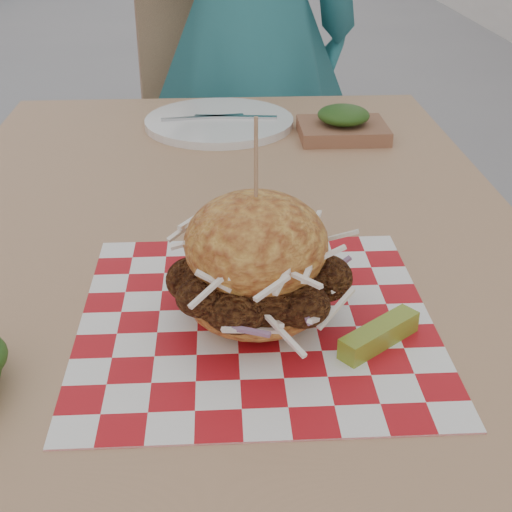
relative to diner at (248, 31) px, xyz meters
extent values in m
imported|color=teal|center=(0.00, 0.00, 0.00)|extent=(0.66, 0.49, 1.64)
cube|color=tan|center=(-0.08, -0.92, -0.09)|extent=(0.80, 1.20, 0.04)
cylinder|color=#333338|center=(-0.42, -0.38, -0.46)|extent=(0.05, 0.05, 0.71)
cylinder|color=#333338|center=(0.26, -0.38, -0.46)|extent=(0.05, 0.05, 0.71)
cube|color=tan|center=(-0.08, 0.00, -0.37)|extent=(0.50, 0.50, 0.04)
cube|color=tan|center=(-0.12, 0.19, -0.12)|extent=(0.42, 0.13, 0.50)
cylinder|color=#333338|center=(-0.21, -0.22, -0.60)|extent=(0.03, 0.03, 0.43)
cylinder|color=#333338|center=(0.14, -0.14, -0.60)|extent=(0.03, 0.03, 0.43)
cylinder|color=#333338|center=(-0.29, 0.13, -0.60)|extent=(0.03, 0.03, 0.43)
cylinder|color=#333338|center=(0.06, 0.21, -0.60)|extent=(0.03, 0.03, 0.43)
cube|color=red|center=(-0.05, -1.15, -0.07)|extent=(0.36, 0.36, 0.00)
ellipsoid|color=gold|center=(-0.05, -1.15, -0.04)|extent=(0.14, 0.14, 0.05)
ellipsoid|color=brown|center=(-0.05, -1.15, -0.02)|extent=(0.15, 0.14, 0.08)
ellipsoid|color=gold|center=(-0.05, -1.15, 0.02)|extent=(0.14, 0.14, 0.10)
cylinder|color=tan|center=(-0.05, -1.15, 0.09)|extent=(0.00, 0.00, 0.11)
cube|color=olive|center=(0.07, -1.20, -0.06)|extent=(0.09, 0.08, 0.02)
cylinder|color=white|center=(-0.08, -0.51, -0.06)|extent=(0.27, 0.27, 0.01)
cube|color=silver|center=(-0.11, -0.51, -0.05)|extent=(0.15, 0.03, 0.00)
cube|color=silver|center=(-0.05, -0.51, -0.05)|extent=(0.15, 0.03, 0.00)
cube|color=brown|center=(0.14, -0.58, -0.06)|extent=(0.15, 0.12, 0.02)
ellipsoid|color=#164513|center=(0.14, -0.58, -0.03)|extent=(0.09, 0.09, 0.03)
camera|label=1|loc=(-0.08, -1.76, 0.34)|focal=50.00mm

